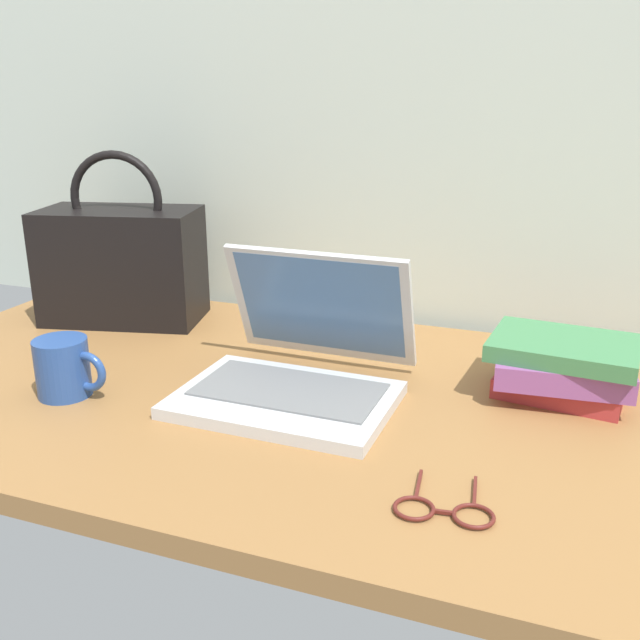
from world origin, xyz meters
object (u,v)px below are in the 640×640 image
coffee_mug (64,367)px  handbag (122,262)px  laptop (298,365)px  book_stack (562,366)px  eyeglasses (444,510)px

coffee_mug → handbag: bearing=111.5°
laptop → coffee_mug: 0.35m
handbag → book_stack: size_ratio=1.51×
eyeglasses → book_stack: 0.38m
handbag → book_stack: 0.84m
laptop → book_stack: size_ratio=1.43×
handbag → book_stack: (0.83, -0.09, -0.07)m
coffee_mug → handbag: (-0.13, 0.34, 0.07)m
laptop → handbag: 0.51m
laptop → coffee_mug: bearing=-157.8°
laptop → eyeglasses: size_ratio=2.70×
coffee_mug → book_stack: (0.70, 0.26, 0.00)m
eyeglasses → laptop: bearing=138.1°
coffee_mug → handbag: size_ratio=0.35×
laptop → book_stack: 0.39m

